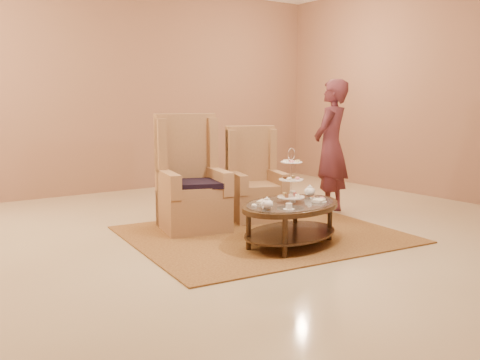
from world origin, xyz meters
TOP-DOWN VIEW (x-y plane):
  - ground at (0.00, 0.00)m, footprint 8.00×8.00m
  - ceiling at (0.00, 0.00)m, footprint 8.00×8.00m
  - wall_back at (0.00, 4.00)m, footprint 8.00×0.04m
  - wall_right at (4.00, 0.00)m, footprint 0.04×8.00m
  - rug at (0.22, 0.14)m, footprint 3.19×2.75m
  - tea_table at (0.18, -0.40)m, footprint 1.46×1.19m
  - armchair_left at (-0.31, 0.90)m, footprint 0.90×0.92m
  - armchair_right at (0.65, 0.90)m, footprint 0.83×0.85m
  - person at (1.73, 0.61)m, footprint 0.79×0.68m

SIDE VIEW (x-z plane):
  - ground at x=0.00m, z-range 0.00..0.00m
  - ceiling at x=0.00m, z-range -0.01..0.01m
  - rug at x=0.22m, z-range 0.00..0.02m
  - tea_table at x=0.18m, z-range -0.14..0.92m
  - armchair_right at x=0.65m, z-range -0.20..1.02m
  - armchair_left at x=-0.31m, z-range -0.23..1.17m
  - person at x=1.73m, z-range 0.00..1.84m
  - wall_back at x=0.00m, z-range 0.00..3.50m
  - wall_right at x=4.00m, z-range 0.00..3.50m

